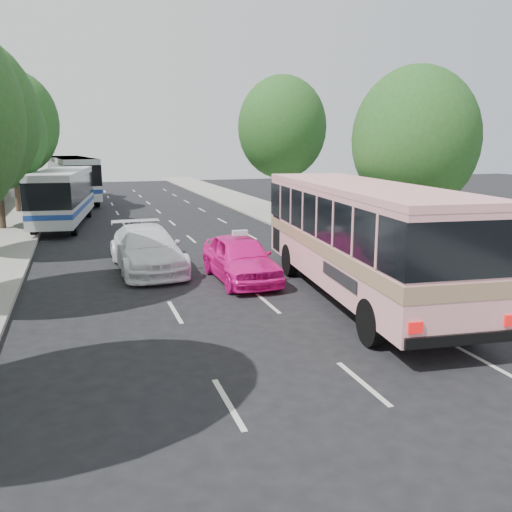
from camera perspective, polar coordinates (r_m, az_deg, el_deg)
name	(u,v)px	position (r m, az deg, el deg)	size (l,w,h in m)	color
ground	(284,354)	(13.05, 2.91, -10.25)	(120.00, 120.00, 0.00)	black
sidewalk_left	(1,235)	(31.92, -25.29, 2.02)	(4.00, 90.00, 0.15)	#9E998E
sidewalk_right	(296,221)	(34.16, 4.27, 3.69)	(4.00, 90.00, 0.12)	#9E998E
tree_left_e	(12,119)	(41.44, -24.32, 12.97)	(6.30, 6.30, 9.82)	#38281E
tree_left_f	(20,129)	(49.41, -23.56, 12.19)	(5.88, 5.88, 9.16)	#38281E
tree_right_near	(418,135)	(23.28, 16.69, 12.12)	(5.10, 5.10, 7.95)	#38281E
tree_right_far	(284,124)	(37.71, 2.92, 13.71)	(6.00, 6.00, 9.35)	#38281E
pink_bus	(360,228)	(17.21, 10.92, 2.88)	(4.06, 11.73, 3.67)	pink
pink_taxi	(240,258)	(19.49, -1.68, -0.21)	(1.96, 4.88, 1.66)	#FB159B
white_pickup	(147,249)	(21.49, -11.41, 0.75)	(2.38, 5.86, 1.70)	white
tour_coach_front	(63,192)	(34.43, -19.63, 6.33)	(3.71, 11.25, 3.30)	silver
tour_coach_rear	(72,175)	(47.76, -18.78, 8.04)	(4.26, 12.61, 3.70)	silver
taxi_roof_sign	(240,233)	(19.32, -1.69, 2.46)	(0.55, 0.18, 0.18)	silver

